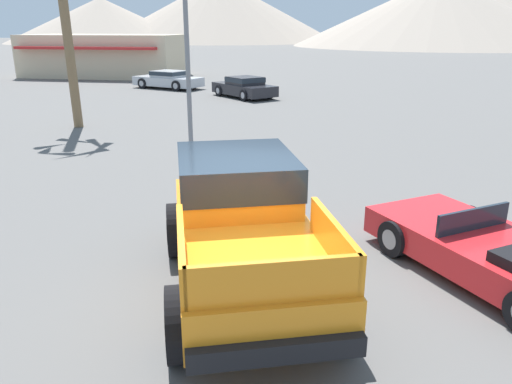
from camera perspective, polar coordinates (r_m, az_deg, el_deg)
name	(u,v)px	position (r m, az deg, el deg)	size (l,w,h in m)	color
ground_plane	(247,287)	(7.94, -1.01, -10.79)	(320.00, 320.00, 0.00)	#5B5956
orange_pickup_truck	(241,216)	(7.67, -1.70, -2.78)	(3.47, 5.37, 1.93)	orange
red_convertible_car	(494,254)	(8.86, 25.58, -6.45)	(3.95, 4.56, 1.04)	red
parked_car_dark	(244,87)	(29.04, -1.34, 11.93)	(4.22, 4.18, 1.16)	#232328
parked_car_silver	(168,79)	(33.80, -9.99, 12.58)	(4.93, 3.35, 1.14)	#B7BABF
storefront_building	(105,56)	(43.43, -16.85, 14.70)	(12.36, 6.61, 3.25)	beige
distant_mountain_range	(319,13)	(128.74, 7.27, 19.65)	(144.49, 85.97, 16.02)	gray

